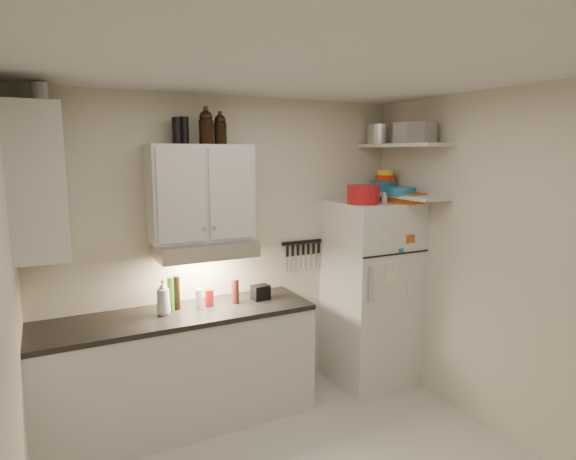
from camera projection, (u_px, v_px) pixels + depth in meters
name	position (u px, v px, depth m)	size (l,w,h in m)	color
ceiling	(323.00, 64.00, 2.61)	(3.20, 3.00, 0.02)	silver
back_wall	(230.00, 251.00, 4.15)	(3.20, 0.02, 2.60)	beige
left_wall	(3.00, 347.00, 2.09)	(0.02, 3.00, 2.60)	beige
right_wall	(507.00, 267.00, 3.55)	(0.02, 3.00, 2.60)	beige
base_cabinet	(180.00, 372.00, 3.76)	(2.10, 0.60, 0.88)	silver
countertop	(178.00, 316.00, 3.69)	(2.10, 0.62, 0.04)	black
upper_cabinet	(201.00, 193.00, 3.77)	(0.80, 0.33, 0.75)	silver
side_cabinet	(37.00, 182.00, 3.12)	(0.33, 0.55, 1.00)	silver
range_hood	(205.00, 248.00, 3.79)	(0.76, 0.46, 0.12)	silver
fridge	(371.00, 292.00, 4.48)	(0.70, 0.68, 1.70)	silver
shelf_hi	(403.00, 145.00, 4.23)	(0.30, 0.95, 0.03)	silver
shelf_lo	(401.00, 195.00, 4.30)	(0.30, 0.95, 0.03)	silver
knife_strip	(302.00, 242.00, 4.44)	(0.42, 0.02, 0.03)	black
dutch_oven	(363.00, 194.00, 4.13)	(0.28, 0.28, 0.16)	#A81316
book_stack	(407.00, 198.00, 4.21)	(0.21, 0.27, 0.09)	#BE5517
spice_jar	(384.00, 198.00, 4.22)	(0.06, 0.06, 0.09)	silver
stock_pot	(380.00, 134.00, 4.53)	(0.26, 0.26, 0.18)	silver
tin_a	(406.00, 133.00, 4.17)	(0.18, 0.16, 0.18)	#AAAAAD
tin_b	(422.00, 132.00, 3.99)	(0.17, 0.17, 0.17)	#AAAAAD
bowl_teal	(383.00, 186.00, 4.53)	(0.24, 0.24, 0.10)	#1A6392
bowl_orange	(385.00, 178.00, 4.51)	(0.19, 0.19, 0.06)	red
bowl_yellow	(385.00, 172.00, 4.50)	(0.15, 0.15, 0.05)	yellow
plates	(401.00, 191.00, 4.20)	(0.26, 0.26, 0.07)	#1A6392
growler_a	(206.00, 127.00, 3.69)	(0.11, 0.11, 0.26)	black
growler_b	(220.00, 129.00, 3.77)	(0.10, 0.10, 0.24)	black
thermos_a	(184.00, 131.00, 3.68)	(0.07, 0.07, 0.21)	black
thermos_b	(177.00, 131.00, 3.63)	(0.07, 0.07, 0.20)	black
side_jar	(39.00, 93.00, 3.14)	(0.10, 0.10, 0.14)	silver
soap_bottle	(163.00, 295.00, 3.63)	(0.12, 0.12, 0.31)	silver
pepper_mill	(235.00, 291.00, 3.91)	(0.06, 0.06, 0.20)	#5B241B
oil_bottle	(171.00, 294.00, 3.73)	(0.05, 0.05, 0.26)	#396B1A
vinegar_bottle	(177.00, 293.00, 3.76)	(0.06, 0.06, 0.27)	black
clear_bottle	(199.00, 299.00, 3.79)	(0.05, 0.05, 0.15)	silver
red_jar	(209.00, 298.00, 3.85)	(0.07, 0.07, 0.14)	#A81316
caddy	(261.00, 292.00, 4.02)	(0.14, 0.10, 0.12)	black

